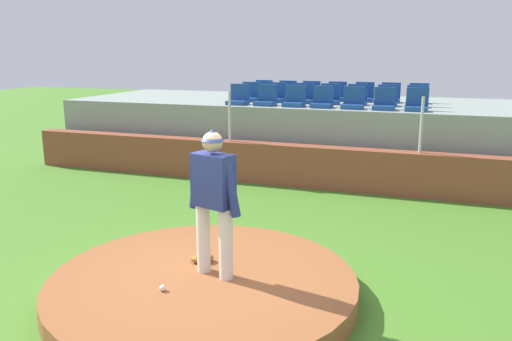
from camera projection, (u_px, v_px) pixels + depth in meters
The scene contains 30 objects.
ground_plane at pixel (203, 297), 6.29m from camera, with size 60.00×60.00×0.00m, color #477E26.
pitchers_mound at pixel (203, 286), 6.26m from camera, with size 3.77×3.77×0.27m, color #94552E.
pitcher at pixel (213, 192), 6.03m from camera, with size 0.78×0.39×1.81m.
baseball at pixel (163, 288), 5.83m from camera, with size 0.07×0.07×0.07m, color white.
fielding_glove at pixel (202, 258), 6.63m from camera, with size 0.30×0.20×0.11m, color brown.
brick_barrier at pixel (310, 167), 11.29m from camera, with size 14.39×0.40×0.93m, color brown.
fence_post_left at pixel (230, 116), 11.68m from camera, with size 0.06×0.06×1.15m, color silver.
fence_post_right at pixel (421, 125), 10.31m from camera, with size 0.06×0.06×1.15m, color silver.
bleacher_platform at pixel (334, 133), 13.61m from camera, with size 14.01×4.27×1.67m, color gray.
stadium_chair_0 at pixel (239, 98), 12.60m from camera, with size 0.48×0.44×0.50m.
stadium_chair_1 at pixel (266, 99), 12.37m from camera, with size 0.48×0.44×0.50m.
stadium_chair_2 at pixel (295, 100), 12.15m from camera, with size 0.48×0.44×0.50m.
stadium_chair_3 at pixel (322, 101), 11.92m from camera, with size 0.48×0.44×0.50m.
stadium_chair_4 at pixel (353, 102), 11.68m from camera, with size 0.48×0.44×0.50m.
stadium_chair_5 at pixel (384, 103), 11.46m from camera, with size 0.48×0.44×0.50m.
stadium_chair_6 at pixel (417, 104), 11.24m from camera, with size 0.48×0.44×0.50m.
stadium_chair_7 at pixel (250, 95), 13.41m from camera, with size 0.48×0.44×0.50m.
stadium_chair_8 at pixel (276, 96), 13.21m from camera, with size 0.48×0.44×0.50m.
stadium_chair_9 at pixel (303, 97), 12.95m from camera, with size 0.48×0.44×0.50m.
stadium_chair_10 at pixel (330, 98), 12.72m from camera, with size 0.48×0.44×0.50m.
stadium_chair_11 at pixel (357, 98), 12.52m from camera, with size 0.48×0.44×0.50m.
stadium_chair_12 at pixel (387, 99), 12.29m from camera, with size 0.48×0.44×0.50m.
stadium_chair_13 at pixel (417, 100), 12.05m from camera, with size 0.48×0.44×0.50m.
stadium_chair_14 at pixel (263, 93), 14.24m from camera, with size 0.48×0.44×0.50m.
stadium_chair_15 at pixel (287, 93), 13.99m from camera, with size 0.48×0.44×0.50m.
stadium_chair_16 at pixel (311, 94), 13.79m from camera, with size 0.48×0.44×0.50m.
stadium_chair_17 at pixel (337, 95), 13.55m from camera, with size 0.48×0.44×0.50m.
stadium_chair_18 at pixel (364, 95), 13.34m from camera, with size 0.48×0.44×0.50m.
stadium_chair_19 at pixel (390, 96), 13.13m from camera, with size 0.48×0.44×0.50m.
stadium_chair_20 at pixel (418, 97), 12.90m from camera, with size 0.48×0.44×0.50m.
Camera 1 is at (2.54, -5.21, 2.96)m, focal length 35.69 mm.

